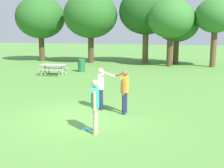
% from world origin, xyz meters
% --- Properties ---
extents(ground_plane, '(120.00, 120.00, 0.00)m').
position_xyz_m(ground_plane, '(0.00, 0.00, 0.00)').
color(ground_plane, '#568E3D').
extents(person_thrower, '(0.32, 0.59, 1.64)m').
position_xyz_m(person_thrower, '(1.09, -1.24, 0.94)').
color(person_thrower, '#B7AD93').
rests_on(person_thrower, ground).
extents(person_catcher, '(0.78, 0.59, 1.64)m').
position_xyz_m(person_catcher, '(0.34, 1.34, 0.96)').
color(person_catcher, '#1E234C').
rests_on(person_catcher, ground).
extents(person_bystander, '(0.68, 0.61, 1.64)m').
position_xyz_m(person_bystander, '(1.36, 1.03, 0.96)').
color(person_bystander, '#1E234C').
rests_on(person_bystander, ground).
extents(frisbee, '(0.26, 0.26, 0.03)m').
position_xyz_m(frisbee, '(0.68, -1.03, 0.01)').
color(frisbee, '#2D9EDB').
rests_on(frisbee, ground).
extents(picnic_table_near, '(1.80, 1.55, 0.77)m').
position_xyz_m(picnic_table_near, '(-5.97, 8.64, 0.56)').
color(picnic_table_near, '#B2ADA3').
rests_on(picnic_table_near, ground).
extents(trash_can_beside_table, '(0.59, 0.59, 0.96)m').
position_xyz_m(trash_can_beside_table, '(-4.81, 10.89, 0.48)').
color(trash_can_beside_table, '#1E663D').
rests_on(trash_can_beside_table, ground).
extents(tree_tall_left, '(5.08, 5.08, 6.68)m').
position_xyz_m(tree_tall_left, '(-12.20, 17.18, 4.49)').
color(tree_tall_left, '#4C3823').
rests_on(tree_tall_left, ground).
extents(tree_broad_center, '(5.23, 5.23, 6.88)m').
position_xyz_m(tree_broad_center, '(-6.53, 17.07, 4.63)').
color(tree_broad_center, '#4C3823').
rests_on(tree_broad_center, ground).
extents(tree_far_right, '(5.22, 5.22, 7.22)m').
position_xyz_m(tree_far_right, '(-1.34, 18.51, 4.97)').
color(tree_far_right, brown).
rests_on(tree_far_right, ground).
extents(tree_slender_mid, '(4.01, 4.01, 5.89)m').
position_xyz_m(tree_slender_mid, '(1.25, 16.51, 4.14)').
color(tree_slender_mid, '#4C3823').
rests_on(tree_slender_mid, ground).
extents(tree_back_left, '(4.12, 4.12, 5.61)m').
position_xyz_m(tree_back_left, '(1.61, 18.53, 3.83)').
color(tree_back_left, '#4C3823').
rests_on(tree_back_left, ground).
extents(tree_back_right, '(3.47, 3.47, 5.90)m').
position_xyz_m(tree_back_right, '(4.92, 17.08, 4.36)').
color(tree_back_right, brown).
rests_on(tree_back_right, ground).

